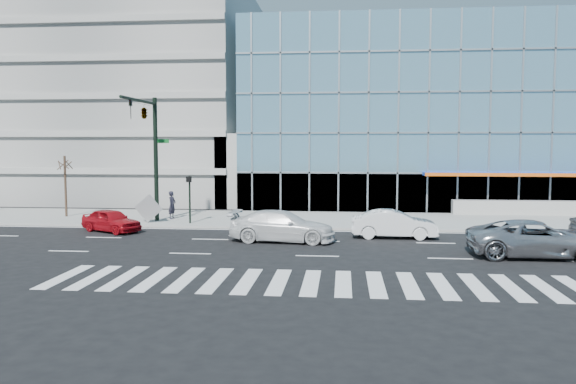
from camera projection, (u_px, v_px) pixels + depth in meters
name	position (u px, v px, depth m)	size (l,w,h in m)	color
ground	(321.00, 241.00, 29.83)	(160.00, 160.00, 0.00)	black
sidewalk	(326.00, 220.00, 37.76)	(120.00, 8.00, 0.15)	gray
theatre_building	(478.00, 120.00, 53.61)	(42.00, 26.00, 15.00)	#7BB2CD
parking_garage	(134.00, 96.00, 56.73)	(24.00, 24.00, 20.00)	gray
ramp_block	(259.00, 169.00, 48.01)	(6.00, 8.00, 6.00)	gray
tower_backdrop	(169.00, 39.00, 100.15)	(14.00, 14.00, 48.00)	gray
traffic_signal	(148.00, 128.00, 34.92)	(1.14, 5.74, 8.00)	black
ped_signal_post	(189.00, 192.00, 35.38)	(0.30, 0.33, 3.00)	black
street_tree_near	(65.00, 164.00, 38.71)	(1.10, 1.10, 4.23)	#332319
silver_suv	(536.00, 239.00, 25.60)	(2.78, 6.04, 1.68)	#B3B2B7
white_suv	(282.00, 226.00, 29.74)	(2.28, 5.62, 1.63)	silver
white_sedan	(394.00, 224.00, 30.85)	(1.62, 4.65, 1.53)	silver
red_sedan	(111.00, 220.00, 32.99)	(1.60, 3.97, 1.35)	#A70C16
pedestrian	(172.00, 205.00, 37.65)	(0.68, 0.45, 1.87)	black
tilted_panel	(148.00, 208.00, 35.80)	(1.30, 0.06, 1.30)	gray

